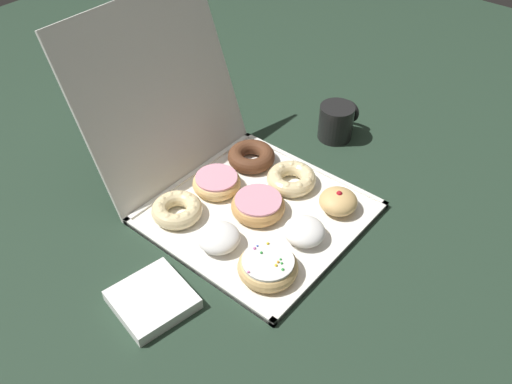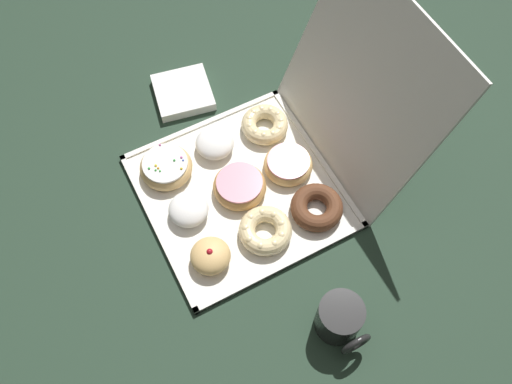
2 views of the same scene
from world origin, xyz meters
The scene contains 14 objects.
ground_plane centered at (0.00, 0.00, 0.00)m, with size 3.00×3.00×0.00m, color #233828.
donut_box centered at (0.00, 0.00, 0.01)m, with size 0.42×0.42×0.01m.
box_lid_open centered at (0.00, 0.29, 0.21)m, with size 0.42×0.43×0.01m, color white.
sprinkle_donut_0 centered at (-0.12, -0.13, 0.03)m, with size 0.12×0.12×0.04m.
powdered_filled_donut_1 centered at (0.00, -0.13, 0.03)m, with size 0.09×0.09×0.04m.
jelly_filled_donut_2 centered at (0.12, -0.13, 0.03)m, with size 0.09×0.09×0.05m.
powdered_filled_donut_3 centered at (-0.13, 0.00, 0.03)m, with size 0.09×0.09×0.04m.
pink_frosted_donut_4 centered at (0.00, 0.00, 0.03)m, with size 0.12×0.12×0.04m.
cruller_donut_5 centered at (0.12, 0.00, 0.03)m, with size 0.12×0.12×0.04m.
cruller_donut_6 centered at (-0.12, 0.13, 0.03)m, with size 0.11×0.11×0.04m.
pink_frosted_donut_7 centered at (0.00, 0.13, 0.03)m, with size 0.11×0.11×0.04m.
chocolate_cake_ring_donut_8 centered at (0.13, 0.13, 0.03)m, with size 0.12×0.12×0.04m.
coffee_mug centered at (0.37, 0.04, 0.05)m, with size 0.11×0.09×0.09m.
napkin_stack centered at (-0.32, 0.00, 0.01)m, with size 0.14×0.14×0.03m, color white.
Camera 1 is at (-0.67, -0.55, 0.85)m, focal length 37.86 mm.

